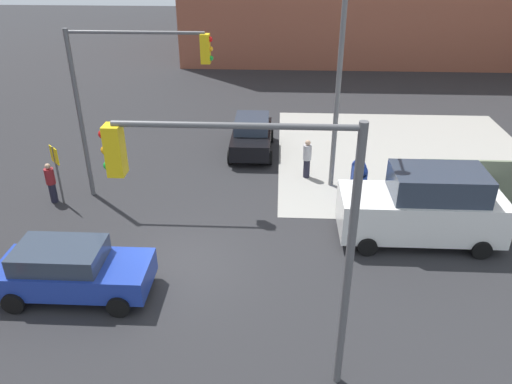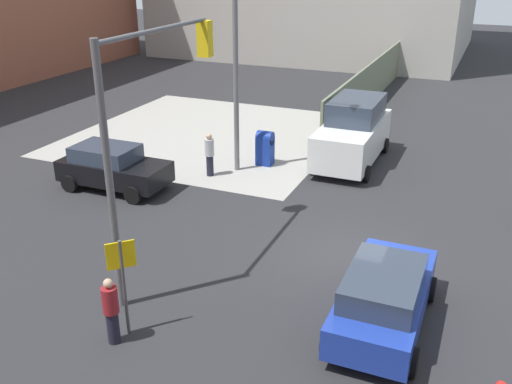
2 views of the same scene
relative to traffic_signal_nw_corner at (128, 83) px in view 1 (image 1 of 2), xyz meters
name	(u,v)px [view 1 (image 1 of 2)]	position (x,y,z in m)	size (l,w,h in m)	color
ground_plane	(184,263)	(2.52, -4.50, -4.61)	(120.00, 120.00, 0.00)	#28282B
sidewalk_corner	(405,156)	(11.52, 4.50, -4.61)	(12.00, 12.00, 0.01)	#9E9B93
traffic_signal_nw_corner	(128,83)	(0.00, 0.00, 0.00)	(5.22, 0.36, 6.50)	#59595B
traffic_signal_se_corner	(259,211)	(5.16, -9.00, -0.02)	(4.95, 0.36, 6.50)	#59595B
street_lamp_corner	(339,76)	(7.69, 0.93, 0.09)	(0.59, 2.67, 8.00)	slate
warning_sign_two_way	(56,165)	(-2.88, -0.80, -2.98)	(0.48, 0.48, 2.40)	#4C4C4C
mailbox_blue	(359,177)	(8.72, 0.50, -3.85)	(0.56, 0.64, 1.43)	navy
sedan_black	(252,135)	(4.20, 4.70, -3.77)	(2.02, 4.02, 1.62)	black
coupe_blue	(72,270)	(-0.38, -6.14, -3.77)	(4.36, 2.02, 1.62)	#1E389E
van_white_delivery	(424,207)	(10.43, -2.70, -3.33)	(5.40, 2.32, 2.62)	white
pedestrian_crossing	(51,182)	(-3.28, -0.70, -3.76)	(0.36, 0.36, 1.64)	maroon
pedestrian_waiting	(307,158)	(6.72, 2.00, -3.72)	(0.36, 0.36, 1.72)	#B2B2B7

